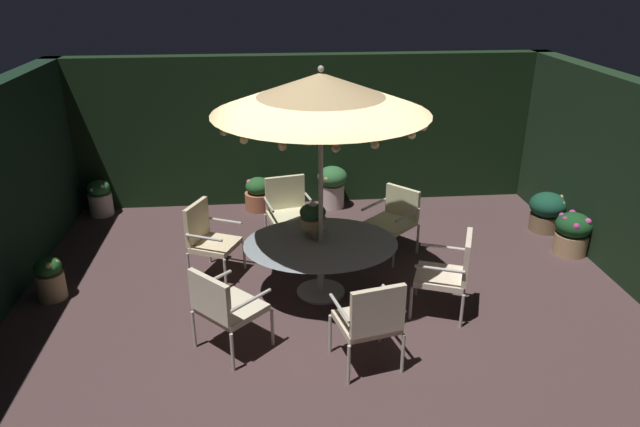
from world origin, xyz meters
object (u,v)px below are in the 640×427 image
(patio_umbrella, at_px, (321,93))
(potted_plant_back_center, at_px, (332,185))
(patio_dining_table, at_px, (321,250))
(patio_chair_north, at_px, (208,236))
(patio_chair_east, at_px, (371,318))
(patio_chair_south, at_px, (394,216))
(patio_chair_northeast, at_px, (224,305))
(potted_plant_front_corner, at_px, (50,278))
(centerpiece_planter, at_px, (313,217))
(patio_chair_southeast, at_px, (451,270))
(potted_plant_back_right, at_px, (572,232))
(potted_plant_left_near, at_px, (547,211))
(potted_plant_back_left, at_px, (100,198))
(patio_chair_southwest, at_px, (288,207))
(potted_plant_left_far, at_px, (258,194))

(patio_umbrella, xyz_separation_m, potted_plant_back_center, (0.47, 2.81, -2.13))
(patio_dining_table, xyz_separation_m, patio_chair_north, (-1.43, 0.64, -0.05))
(patio_chair_east, bearing_deg, patio_chair_south, 72.80)
(patio_umbrella, height_order, patio_chair_northeast, patio_umbrella)
(patio_chair_north, xyz_separation_m, patio_chair_south, (2.58, 0.41, -0.01))
(potted_plant_back_center, bearing_deg, patio_chair_north, -131.09)
(patio_dining_table, height_order, potted_plant_front_corner, patio_dining_table)
(centerpiece_planter, height_order, potted_plant_front_corner, centerpiece_planter)
(patio_umbrella, xyz_separation_m, patio_chair_south, (1.15, 1.05, -1.98))
(patio_chair_southeast, bearing_deg, centerpiece_planter, 154.03)
(patio_dining_table, bearing_deg, patio_chair_south, 42.43)
(potted_plant_back_right, bearing_deg, patio_dining_table, -168.21)
(potted_plant_back_right, bearing_deg, patio_umbrella, -168.21)
(potted_plant_front_corner, bearing_deg, patio_chair_southeast, -9.02)
(centerpiece_planter, relative_size, patio_chair_northeast, 0.47)
(potted_plant_left_near, relative_size, potted_plant_back_left, 1.01)
(patio_chair_east, distance_m, potted_plant_back_center, 4.34)
(potted_plant_left_near, relative_size, potted_plant_back_center, 0.85)
(patio_chair_northeast, xyz_separation_m, patio_chair_southwest, (0.78, 2.62, -0.02))
(patio_chair_south, xyz_separation_m, potted_plant_back_left, (-4.53, 1.77, -0.25))
(patio_chair_south, bearing_deg, patio_chair_southeast, -79.08)
(patio_chair_east, distance_m, patio_chair_southeast, 1.46)
(centerpiece_planter, relative_size, potted_plant_back_center, 0.64)
(centerpiece_planter, distance_m, patio_chair_north, 1.48)
(potted_plant_back_left, xyz_separation_m, potted_plant_front_corner, (0.05, -2.63, -0.02))
(patio_chair_southwest, distance_m, potted_plant_back_right, 4.10)
(centerpiece_planter, xyz_separation_m, potted_plant_back_right, (3.76, 0.59, -0.66))
(patio_chair_east, distance_m, potted_plant_back_right, 4.05)
(patio_umbrella, xyz_separation_m, potted_plant_back_right, (3.68, 0.77, -2.21))
(potted_plant_left_far, height_order, potted_plant_left_near, potted_plant_left_near)
(potted_plant_back_left, height_order, potted_plant_back_center, potted_plant_back_center)
(patio_umbrella, height_order, potted_plant_back_left, patio_umbrella)
(centerpiece_planter, xyz_separation_m, potted_plant_back_left, (-3.30, 2.64, -0.67))
(patio_chair_north, distance_m, patio_chair_east, 2.80)
(patio_chair_east, bearing_deg, potted_plant_back_left, 130.70)
(patio_dining_table, bearing_deg, patio_chair_northeast, -135.83)
(patio_chair_south, xyz_separation_m, potted_plant_back_center, (-0.68, 1.76, -0.16))
(patio_umbrella, bearing_deg, patio_chair_southeast, -21.31)
(patio_chair_southeast, height_order, potted_plant_back_right, patio_chair_southeast)
(patio_chair_northeast, bearing_deg, potted_plant_back_left, 120.09)
(patio_chair_east, distance_m, patio_chair_southwest, 3.13)
(patio_umbrella, distance_m, potted_plant_left_near, 4.57)
(potted_plant_front_corner, bearing_deg, patio_chair_south, 10.85)
(patio_chair_northeast, bearing_deg, patio_umbrella, 44.17)
(patio_chair_south, bearing_deg, potted_plant_back_right, -6.35)
(potted_plant_back_right, relative_size, potted_plant_front_corner, 1.10)
(patio_chair_southwest, xyz_separation_m, potted_plant_back_left, (-3.05, 1.29, -0.24))
(potted_plant_left_far, xyz_separation_m, potted_plant_back_center, (1.25, -0.01, 0.12))
(patio_dining_table, height_order, potted_plant_left_near, patio_dining_table)
(patio_dining_table, xyz_separation_m, patio_chair_east, (0.35, -1.52, -0.01))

